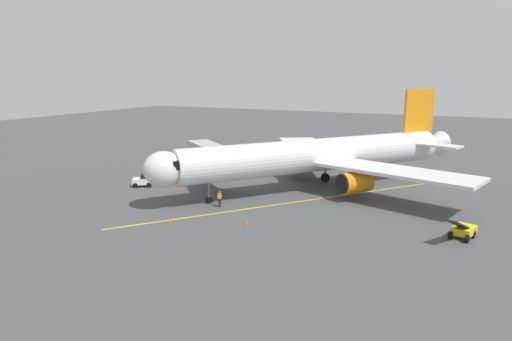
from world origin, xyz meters
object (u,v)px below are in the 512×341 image
safety_cone_nose_left (181,188)px  safety_cone_wing_port (170,221)px  ground_crew_wing_walker (296,164)px  ground_crew_marshaller (220,199)px  safety_cone_nose_right (245,221)px  jet_bridge (213,158)px  airplane (320,156)px  tug_near_nose (143,181)px  belt_loader_portside (463,230)px

safety_cone_nose_left → safety_cone_wing_port: size_ratio=1.00×
ground_crew_wing_walker → ground_crew_marshaller: bearing=88.0°
safety_cone_nose_left → safety_cone_nose_right: bearing=149.6°
ground_crew_marshaller → safety_cone_wing_port: bearing=78.8°
ground_crew_wing_walker → safety_cone_nose_left: (8.14, 16.39, -0.61)m
ground_crew_wing_walker → safety_cone_nose_right: size_ratio=3.11×
jet_bridge → safety_cone_wing_port: jet_bridge is taller
airplane → jet_bridge: (11.17, 5.60, -0.24)m
jet_bridge → ground_crew_wing_walker: size_ratio=5.96×
ground_crew_wing_walker → jet_bridge: bearing=70.0°
tug_near_nose → airplane: bearing=-157.0°
belt_loader_portside → safety_cone_nose_left: (30.00, -2.33, -0.44)m
airplane → jet_bridge: bearing=26.6°
tug_near_nose → ground_crew_wing_walker: bearing=-128.9°
ground_crew_marshaller → safety_cone_nose_right: ground_crew_marshaller is taller
jet_bridge → safety_cone_nose_right: 13.77m
airplane → jet_bridge: size_ratio=3.37×
airplane → safety_cone_nose_right: 15.74m
airplane → tug_near_nose: (19.52, 8.27, -3.30)m
airplane → safety_cone_nose_right: bearing=82.9°
jet_bridge → ground_crew_wing_walker: 15.19m
ground_crew_marshaller → safety_cone_wing_port: size_ratio=3.11×
belt_loader_portside → safety_cone_nose_right: 18.36m
airplane → ground_crew_marshaller: size_ratio=20.07×
tug_near_nose → safety_cone_nose_left: tug_near_nose is taller
airplane → safety_cone_nose_left: size_ratio=62.41×
ground_crew_wing_walker → belt_loader_portside: bearing=139.4°
airplane → safety_cone_nose_right: airplane is taller
safety_cone_wing_port → airplane: bearing=-113.9°
ground_crew_wing_walker → safety_cone_wing_port: ground_crew_wing_walker is taller
tug_near_nose → belt_loader_portside: 35.37m
airplane → ground_crew_marshaller: 13.77m
safety_cone_nose_left → safety_cone_nose_right: same height
ground_crew_marshaller → belt_loader_portside: belt_loader_portside is taller
airplane → belt_loader_portside: bearing=146.9°
ground_crew_wing_walker → tug_near_nose: 21.44m
safety_cone_nose_left → safety_cone_nose_right: (-12.30, 7.21, 0.00)m
ground_crew_marshaller → belt_loader_portside: size_ratio=0.36×
tug_near_nose → safety_cone_nose_left: (-5.32, -0.30, -0.43)m
airplane → jet_bridge: airplane is taller
tug_near_nose → belt_loader_portside: belt_loader_portside is taller
safety_cone_nose_right → tug_near_nose: bearing=-21.4°
jet_bridge → ground_crew_marshaller: jet_bridge is taller
jet_bridge → ground_crew_marshaller: 7.97m
ground_crew_wing_walker → safety_cone_nose_left: size_ratio=3.11×
safety_cone_wing_port → ground_crew_marshaller: bearing=-101.2°
airplane → ground_crew_wing_walker: size_ratio=20.07×
safety_cone_nose_right → airplane: bearing=-97.1°
belt_loader_portside → safety_cone_nose_left: belt_loader_portside is taller
safety_cone_wing_port → ground_crew_wing_walker: bearing=-94.3°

